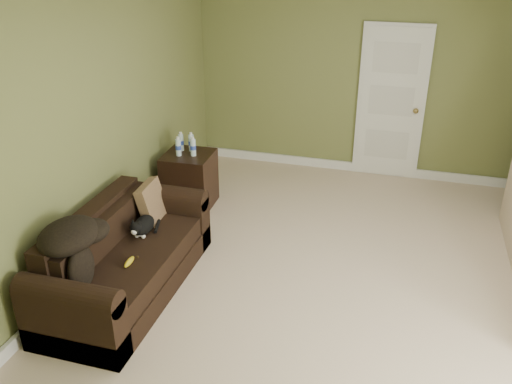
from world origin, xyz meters
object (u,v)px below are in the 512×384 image
Objects in this scene: banana at (129,262)px; cat at (143,226)px; sofa at (124,261)px; side_table at (190,179)px.

cat is at bearing 101.32° from banana.
cat reaches higher than banana.
sofa is 0.38m from cat.
sofa is 0.30m from banana.
sofa is 2.22× the size of side_table.
side_table is at bearing 92.64° from sofa.
cat is 2.66× the size of banana.
side_table is 1.99m from banana.
cat is at bearing 79.91° from sofa.
banana is (0.12, -0.51, -0.06)m from cat.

